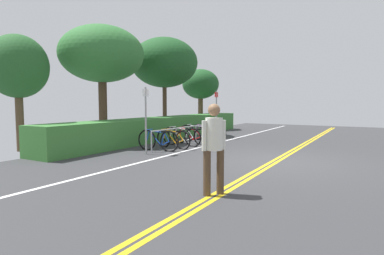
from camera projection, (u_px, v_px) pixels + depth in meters
The scene contains 19 objects.
ground_plane at pixel (276, 162), 9.38m from camera, with size 31.92×13.76×0.05m, color #353538.
centre_line_yellow_inner at pixel (278, 161), 9.34m from camera, with size 28.73×0.10×0.00m, color gold.
centre_line_yellow_outer at pixel (273, 161), 9.42m from camera, with size 28.73×0.10×0.00m, color gold.
bike_lane_stripe_white at pixel (180, 152), 11.03m from camera, with size 28.73×0.12×0.00m, color white.
bike_rack at pixel (187, 131), 12.99m from camera, with size 4.74×0.05×0.74m.
bicycle_0 at pixel (158, 140), 11.37m from camera, with size 0.46×1.72×0.79m.
bicycle_1 at pixel (173, 139), 12.00m from camera, with size 0.49×1.71×0.74m.
bicycle_2 at pixel (181, 137), 12.70m from camera, with size 0.46×1.85×0.78m.
bicycle_3 at pixel (190, 136), 13.29m from camera, with size 0.46×1.77×0.71m.
bicycle_4 at pixel (199, 133), 13.92m from camera, with size 0.49×1.85×0.79m.
bicycle_5 at pixel (207, 132), 14.56m from camera, with size 0.50×1.76×0.75m.
pedestrian at pixel (214, 143), 5.89m from camera, with size 0.42×0.32×1.70m.
sign_post_near at pixel (146, 114), 10.51m from camera, with size 0.36×0.07×2.22m.
sign_post_far at pixel (216, 110), 15.26m from camera, with size 0.36×0.06×2.27m.
hedge_backdrop at pixel (165, 128), 15.33m from camera, with size 13.69×1.32×1.02m, color #387533.
tree_near_left at pixel (18, 67), 11.06m from camera, with size 2.07×2.07×4.06m.
tree_mid at pixel (102, 55), 13.28m from camera, with size 3.49×3.49×4.90m.
tree_far_right at pixel (164, 63), 16.44m from camera, with size 3.42×3.42×5.04m.
tree_extra at pixel (201, 85), 20.31m from camera, with size 2.33×2.33×3.82m.
Camera 1 is at (-9.26, -2.51, 1.72)m, focal length 29.89 mm.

